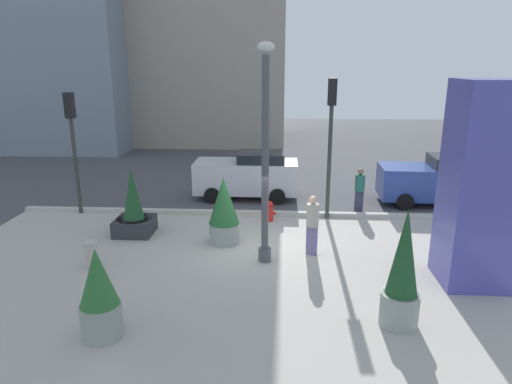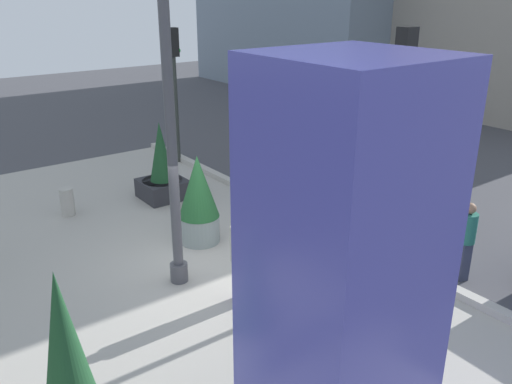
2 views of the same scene
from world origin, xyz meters
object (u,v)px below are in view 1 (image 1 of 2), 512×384
at_px(art_pillar_blue, 481,186).
at_px(traffic_light_corner, 73,134).
at_px(lamp_post, 265,161).
at_px(potted_plant_near_right, 402,275).
at_px(potted_plant_mid_plaza, 134,211).
at_px(car_curb_east, 248,175).
at_px(traffic_light_far_side, 331,127).
at_px(pedestrian_by_curb, 360,188).
at_px(potted_plant_near_left, 99,295).
at_px(concrete_bollard, 91,255).
at_px(potted_plant_curbside, 224,211).
at_px(pedestrian_on_sidewalk, 312,222).
at_px(fire_hydrant, 270,211).
at_px(car_curb_west, 440,180).

bearing_deg(art_pillar_blue, traffic_light_corner, 158.62).
bearing_deg(lamp_post, potted_plant_near_right, -46.22).
relative_size(potted_plant_mid_plaza, car_curb_east, 0.53).
bearing_deg(traffic_light_corner, art_pillar_blue, -21.38).
height_order(traffic_light_far_side, car_curb_east, traffic_light_far_side).
height_order(potted_plant_mid_plaza, traffic_light_far_side, traffic_light_far_side).
xyz_separation_m(art_pillar_blue, pedestrian_by_curb, (-1.95, 5.65, -1.62)).
relative_size(potted_plant_near_left, concrete_bollard, 2.61).
distance_m(potted_plant_mid_plaza, traffic_light_far_side, 7.21).
bearing_deg(potted_plant_near_right, potted_plant_curbside, 134.31).
relative_size(art_pillar_blue, concrete_bollard, 6.80).
xyz_separation_m(potted_plant_curbside, traffic_light_far_side, (3.42, 2.58, 2.25)).
relative_size(potted_plant_near_left, traffic_light_far_side, 0.40).
bearing_deg(potted_plant_near_left, car_curb_east, 77.88).
bearing_deg(pedestrian_on_sidewalk, fire_hydrant, 114.83).
height_order(car_curb_east, pedestrian_by_curb, car_curb_east).
xyz_separation_m(potted_plant_near_left, pedestrian_by_curb, (6.55, 8.65, -0.01)).
height_order(potted_plant_near_right, pedestrian_on_sidewalk, potted_plant_near_right).
relative_size(concrete_bollard, car_curb_east, 0.18).
relative_size(lamp_post, concrete_bollard, 7.97).
relative_size(pedestrian_on_sidewalk, pedestrian_by_curb, 1.07).
xyz_separation_m(art_pillar_blue, concrete_bollard, (-10.06, 0.24, -2.17)).
height_order(potted_plant_curbside, concrete_bollard, potted_plant_curbside).
distance_m(car_curb_west, pedestrian_by_curb, 3.55).
height_order(potted_plant_mid_plaza, traffic_light_corner, traffic_light_corner).
height_order(potted_plant_curbside, potted_plant_near_left, potted_plant_curbside).
height_order(potted_plant_mid_plaza, concrete_bollard, potted_plant_mid_plaza).
distance_m(art_pillar_blue, traffic_light_far_side, 5.83).
distance_m(potted_plant_near_right, pedestrian_by_curb, 7.86).
height_order(art_pillar_blue, fire_hydrant, art_pillar_blue).
height_order(potted_plant_near_right, concrete_bollard, potted_plant_near_right).
bearing_deg(potted_plant_near_right, traffic_light_corner, 145.01).
distance_m(potted_plant_near_right, concrete_bollard, 8.16).
relative_size(fire_hydrant, car_curb_west, 0.16).
distance_m(traffic_light_far_side, car_curb_west, 5.56).
height_order(potted_plant_near_left, traffic_light_far_side, traffic_light_far_side).
xyz_separation_m(potted_plant_near_left, car_curb_east, (2.21, 10.29, 0.04)).
bearing_deg(potted_plant_near_right, car_curb_west, 67.79).
bearing_deg(traffic_light_corner, car_curb_west, 8.26).
xyz_separation_m(traffic_light_far_side, car_curb_west, (4.60, 2.06, -2.34)).
xyz_separation_m(lamp_post, car_curb_east, (-0.97, 6.36, -1.93)).
distance_m(fire_hydrant, pedestrian_on_sidewalk, 3.21).
xyz_separation_m(potted_plant_mid_plaza, traffic_light_corner, (-2.72, 2.02, 2.19)).
height_order(traffic_light_far_side, traffic_light_corner, traffic_light_far_side).
relative_size(art_pillar_blue, potted_plant_curbside, 2.40).
bearing_deg(potted_plant_curbside, car_curb_west, 30.04).
bearing_deg(pedestrian_by_curb, potted_plant_mid_plaza, -160.06).
bearing_deg(potted_plant_mid_plaza, potted_plant_near_right, -34.40).
bearing_deg(pedestrian_on_sidewalk, potted_plant_curbside, 164.97).
bearing_deg(traffic_light_corner, car_curb_east, 21.69).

